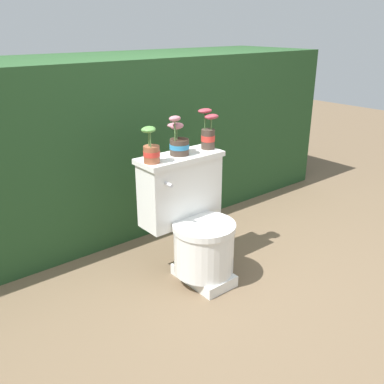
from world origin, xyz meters
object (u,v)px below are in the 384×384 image
toilet (193,220)px  potted_plant_middle (208,132)px  potted_plant_left (151,149)px  potted_plant_midleft (179,141)px

toilet → potted_plant_middle: potted_plant_middle is taller
toilet → potted_plant_left: 0.51m
toilet → potted_plant_midleft: bearing=91.4°
potted_plant_middle → potted_plant_left: bearing=-177.4°
potted_plant_left → potted_plant_midleft: potted_plant_midleft is taller
potted_plant_midleft → potted_plant_left: bearing=-172.1°
potted_plant_middle → toilet: bearing=-152.1°
toilet → potted_plant_left: bearing=156.0°
potted_plant_left → potted_plant_midleft: bearing=7.9°
toilet → potted_plant_middle: bearing=27.9°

